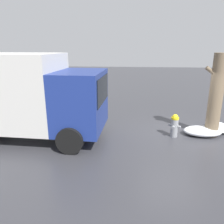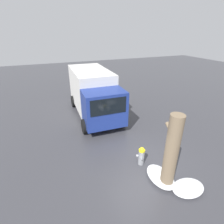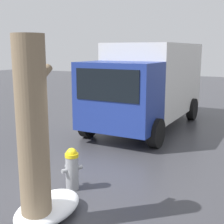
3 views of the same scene
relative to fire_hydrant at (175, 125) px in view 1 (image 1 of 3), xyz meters
The scene contains 7 objects.
ground_plane 0.47m from the fire_hydrant, 118.20° to the right, with size 60.00×60.00×0.00m, color #38383D.
fire_hydrant is the anchor object (origin of this frame).
tree_trunk 1.88m from the fire_hydrant, 169.36° to the right, with size 0.76×0.50×3.17m.
delivery_truck 6.18m from the fire_hydrant, ahead, with size 6.53×2.89×3.14m.
pedestrian 4.58m from the fire_hydrant, ahead, with size 0.38×0.38×1.75m.
snow_pile_by_hydrant 1.21m from the fire_hydrant, 167.92° to the right, with size 1.45×0.91×0.34m.
snow_pile_curbside 2.22m from the fire_hydrant, 155.03° to the right, with size 0.92×1.33×0.25m.
Camera 1 is at (1.64, 8.09, 3.38)m, focal length 35.00 mm.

